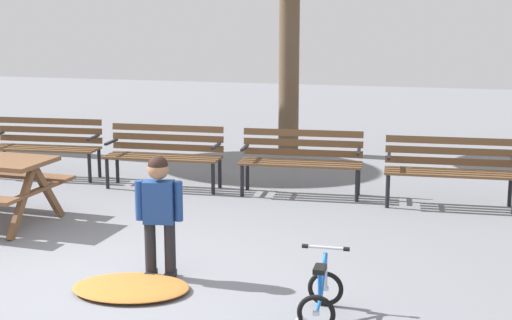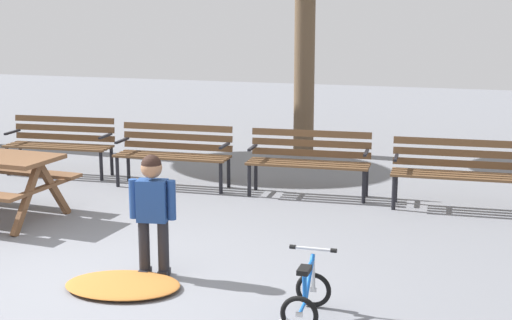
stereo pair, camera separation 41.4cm
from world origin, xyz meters
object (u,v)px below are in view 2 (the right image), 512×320
object	(u,v)px
park_bench_far_left	(61,141)
park_bench_left	(174,150)
park_bench_right	(309,157)
park_bench_far_right	(458,168)
child_standing	(153,205)
kids_bicycle	(307,296)

from	to	relation	value
park_bench_far_left	park_bench_left	size ratio (longest dim) A/B	1.01
park_bench_left	park_bench_right	distance (m)	1.90
park_bench_far_right	child_standing	distance (m)	4.15
park_bench_far_right	child_standing	xyz separation A→B (m)	(-2.55, -3.26, 0.17)
child_standing	kids_bicycle	size ratio (longest dim) A/B	2.02
park_bench_left	kids_bicycle	xyz separation A→B (m)	(2.83, -3.82, -0.31)
park_bench_far_left	park_bench_far_right	distance (m)	5.70
park_bench_far_left	park_bench_right	bearing A→B (deg)	-1.34
park_bench_right	child_standing	distance (m)	3.43
park_bench_left	child_standing	distance (m)	3.52
park_bench_right	kids_bicycle	bearing A→B (deg)	-76.58
park_bench_far_left	kids_bicycle	xyz separation A→B (m)	(4.73, -3.98, -0.31)
park_bench_far_left	park_bench_left	xyz separation A→B (m)	(1.90, -0.16, 0.00)
park_bench_far_left	park_bench_left	distance (m)	1.91
kids_bicycle	park_bench_far_right	bearing A→B (deg)	75.64
park_bench_far_right	child_standing	bearing A→B (deg)	-128.02
kids_bicycle	child_standing	bearing A→B (deg)	161.40
park_bench_far_right	kids_bicycle	distance (m)	3.93
park_bench_far_right	park_bench_right	bearing A→B (deg)	177.09
kids_bicycle	park_bench_left	bearing A→B (deg)	126.52
child_standing	kids_bicycle	distance (m)	1.74
kids_bicycle	park_bench_far_left	bearing A→B (deg)	139.91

